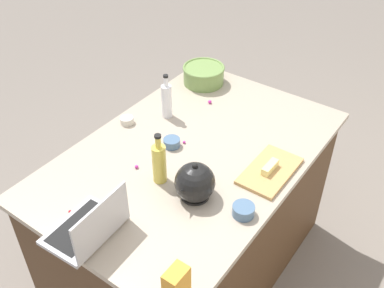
{
  "coord_description": "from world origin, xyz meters",
  "views": [
    {
      "loc": [
        1.41,
        1.01,
        2.32
      ],
      "look_at": [
        0.0,
        0.0,
        0.95
      ],
      "focal_mm": 41.92,
      "sensor_mm": 36.0,
      "label": 1
    }
  ],
  "objects_px": {
    "mixing_bowl_large": "(204,74)",
    "cutting_board": "(270,171)",
    "ramekin_medium": "(127,120)",
    "kettle": "(195,183)",
    "ramekin_wide": "(172,143)",
    "laptop": "(90,227)",
    "candy_bag": "(177,287)",
    "butter_stick_left": "(270,167)",
    "ramekin_small": "(243,210)",
    "bottle_oil": "(160,163)",
    "bottle_vinegar": "(167,100)"
  },
  "relations": [
    {
      "from": "butter_stick_left",
      "to": "ramekin_medium",
      "type": "distance_m",
      "value": 0.82
    },
    {
      "from": "ramekin_small",
      "to": "candy_bag",
      "type": "xyz_separation_m",
      "value": [
        0.49,
        0.02,
        0.06
      ]
    },
    {
      "from": "laptop",
      "to": "kettle",
      "type": "bearing_deg",
      "value": 153.65
    },
    {
      "from": "laptop",
      "to": "kettle",
      "type": "xyz_separation_m",
      "value": [
        -0.43,
        0.21,
        0.03
      ]
    },
    {
      "from": "laptop",
      "to": "ramekin_wide",
      "type": "xyz_separation_m",
      "value": [
        -0.65,
        -0.09,
        -0.03
      ]
    },
    {
      "from": "ramekin_medium",
      "to": "candy_bag",
      "type": "relative_size",
      "value": 0.43
    },
    {
      "from": "bottle_vinegar",
      "to": "butter_stick_left",
      "type": "bearing_deg",
      "value": 82.48
    },
    {
      "from": "mixing_bowl_large",
      "to": "bottle_oil",
      "type": "relative_size",
      "value": 0.98
    },
    {
      "from": "kettle",
      "to": "ramekin_medium",
      "type": "height_order",
      "value": "kettle"
    },
    {
      "from": "butter_stick_left",
      "to": "ramekin_wide",
      "type": "xyz_separation_m",
      "value": [
        0.11,
        -0.5,
        -0.01
      ]
    },
    {
      "from": "bottle_vinegar",
      "to": "ramekin_small",
      "type": "bearing_deg",
      "value": 61.48
    },
    {
      "from": "bottle_vinegar",
      "to": "bottle_oil",
      "type": "height_order",
      "value": "bottle_oil"
    },
    {
      "from": "butter_stick_left",
      "to": "laptop",
      "type": "bearing_deg",
      "value": -28.36
    },
    {
      "from": "mixing_bowl_large",
      "to": "ramekin_small",
      "type": "bearing_deg",
      "value": 43.35
    },
    {
      "from": "ramekin_small",
      "to": "candy_bag",
      "type": "height_order",
      "value": "candy_bag"
    },
    {
      "from": "butter_stick_left",
      "to": "ramekin_medium",
      "type": "xyz_separation_m",
      "value": [
        0.09,
        -0.82,
        -0.02
      ]
    },
    {
      "from": "ramekin_small",
      "to": "mixing_bowl_large",
      "type": "bearing_deg",
      "value": -136.65
    },
    {
      "from": "cutting_board",
      "to": "ramekin_medium",
      "type": "distance_m",
      "value": 0.82
    },
    {
      "from": "cutting_board",
      "to": "ramekin_medium",
      "type": "bearing_deg",
      "value": -83.26
    },
    {
      "from": "bottle_oil",
      "to": "candy_bag",
      "type": "height_order",
      "value": "bottle_oil"
    },
    {
      "from": "mixing_bowl_large",
      "to": "cutting_board",
      "type": "xyz_separation_m",
      "value": [
        0.5,
        0.73,
        -0.05
      ]
    },
    {
      "from": "ramekin_medium",
      "to": "kettle",
      "type": "bearing_deg",
      "value": 68.98
    },
    {
      "from": "ramekin_wide",
      "to": "candy_bag",
      "type": "xyz_separation_m",
      "value": [
        0.69,
        0.56,
        0.06
      ]
    },
    {
      "from": "laptop",
      "to": "candy_bag",
      "type": "bearing_deg",
      "value": 85.54
    },
    {
      "from": "laptop",
      "to": "candy_bag",
      "type": "relative_size",
      "value": 1.89
    },
    {
      "from": "bottle_oil",
      "to": "ramekin_wide",
      "type": "relative_size",
      "value": 3.05
    },
    {
      "from": "ramekin_wide",
      "to": "ramekin_small",
      "type": "bearing_deg",
      "value": 70.02
    },
    {
      "from": "mixing_bowl_large",
      "to": "ramekin_small",
      "type": "height_order",
      "value": "mixing_bowl_large"
    },
    {
      "from": "kettle",
      "to": "butter_stick_left",
      "type": "bearing_deg",
      "value": 149.15
    },
    {
      "from": "butter_stick_left",
      "to": "ramekin_medium",
      "type": "relative_size",
      "value": 1.51
    },
    {
      "from": "laptop",
      "to": "ramekin_medium",
      "type": "bearing_deg",
      "value": -148.45
    },
    {
      "from": "cutting_board",
      "to": "candy_bag",
      "type": "height_order",
      "value": "candy_bag"
    },
    {
      "from": "ramekin_small",
      "to": "ramekin_medium",
      "type": "bearing_deg",
      "value": -103.77
    },
    {
      "from": "ramekin_medium",
      "to": "candy_bag",
      "type": "xyz_separation_m",
      "value": [
        0.7,
        0.88,
        0.07
      ]
    },
    {
      "from": "bottle_vinegar",
      "to": "ramekin_medium",
      "type": "distance_m",
      "value": 0.24
    },
    {
      "from": "bottle_oil",
      "to": "ramekin_medium",
      "type": "xyz_separation_m",
      "value": [
        -0.25,
        -0.43,
        -0.09
      ]
    },
    {
      "from": "candy_bag",
      "to": "ramekin_small",
      "type": "bearing_deg",
      "value": -177.43
    },
    {
      "from": "cutting_board",
      "to": "mixing_bowl_large",
      "type": "bearing_deg",
      "value": -124.56
    },
    {
      "from": "laptop",
      "to": "ramekin_wide",
      "type": "height_order",
      "value": "laptop"
    },
    {
      "from": "bottle_oil",
      "to": "ramekin_small",
      "type": "bearing_deg",
      "value": 95.13
    },
    {
      "from": "mixing_bowl_large",
      "to": "ramekin_wide",
      "type": "xyz_separation_m",
      "value": [
        0.61,
        0.23,
        -0.04
      ]
    },
    {
      "from": "kettle",
      "to": "ramekin_wide",
      "type": "height_order",
      "value": "kettle"
    },
    {
      "from": "bottle_vinegar",
      "to": "ramekin_small",
      "type": "height_order",
      "value": "bottle_vinegar"
    },
    {
      "from": "bottle_oil",
      "to": "kettle",
      "type": "bearing_deg",
      "value": 92.45
    },
    {
      "from": "kettle",
      "to": "cutting_board",
      "type": "bearing_deg",
      "value": 149.58
    },
    {
      "from": "ramekin_medium",
      "to": "ramekin_small",
      "type": "bearing_deg",
      "value": 76.23
    },
    {
      "from": "ramekin_small",
      "to": "ramekin_medium",
      "type": "relative_size",
      "value": 1.32
    },
    {
      "from": "mixing_bowl_large",
      "to": "bottle_vinegar",
      "type": "bearing_deg",
      "value": 5.77
    },
    {
      "from": "ramekin_medium",
      "to": "ramekin_wide",
      "type": "height_order",
      "value": "ramekin_wide"
    },
    {
      "from": "butter_stick_left",
      "to": "ramekin_wide",
      "type": "distance_m",
      "value": 0.51
    }
  ]
}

